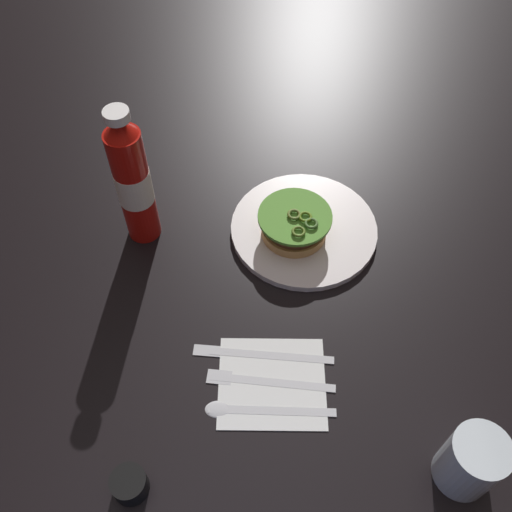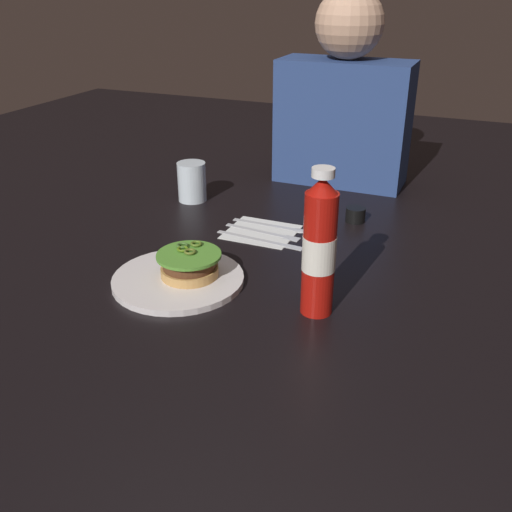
# 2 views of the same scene
# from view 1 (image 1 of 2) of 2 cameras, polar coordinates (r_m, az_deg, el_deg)

# --- Properties ---
(ground_plane) EXTENTS (3.00, 3.00, 0.00)m
(ground_plane) POSITION_cam_1_polar(r_m,az_deg,el_deg) (0.90, 0.21, -5.38)
(ground_plane) COLOR black
(dinner_plate) EXTENTS (0.25, 0.25, 0.01)m
(dinner_plate) POSITION_cam_1_polar(r_m,az_deg,el_deg) (0.99, 4.74, 2.74)
(dinner_plate) COLOR silver
(dinner_plate) RESTS_ON ground_plane
(burger_sandwich) EXTENTS (0.12, 0.12, 0.05)m
(burger_sandwich) POSITION_cam_1_polar(r_m,az_deg,el_deg) (0.95, 3.80, 3.23)
(burger_sandwich) COLOR tan
(burger_sandwich) RESTS_ON dinner_plate
(ketchup_bottle) EXTENTS (0.06, 0.06, 0.26)m
(ketchup_bottle) POSITION_cam_1_polar(r_m,az_deg,el_deg) (0.92, -12.37, 7.32)
(ketchup_bottle) COLOR #AD130C
(ketchup_bottle) RESTS_ON ground_plane
(water_glass) EXTENTS (0.07, 0.07, 0.10)m
(water_glass) POSITION_cam_1_polar(r_m,az_deg,el_deg) (0.79, 20.73, -18.80)
(water_glass) COLOR silver
(water_glass) RESTS_ON ground_plane
(condiment_cup) EXTENTS (0.05, 0.05, 0.03)m
(condiment_cup) POSITION_cam_1_polar(r_m,az_deg,el_deg) (0.79, -12.73, -21.51)
(condiment_cup) COLOR black
(condiment_cup) RESTS_ON ground_plane
(napkin) EXTENTS (0.15, 0.14, 0.00)m
(napkin) POSITION_cam_1_polar(r_m,az_deg,el_deg) (0.84, 1.51, -12.59)
(napkin) COLOR silver
(napkin) RESTS_ON ground_plane
(butter_knife) EXTENTS (0.21, 0.03, 0.00)m
(butter_knife) POSITION_cam_1_polar(r_m,az_deg,el_deg) (0.85, -0.31, -9.76)
(butter_knife) COLOR silver
(butter_knife) RESTS_ON napkin
(fork_utensil) EXTENTS (0.19, 0.03, 0.00)m
(fork_utensil) POSITION_cam_1_polar(r_m,az_deg,el_deg) (0.84, 0.20, -12.38)
(fork_utensil) COLOR silver
(fork_utensil) RESTS_ON napkin
(spoon_utensil) EXTENTS (0.18, 0.03, 0.00)m
(spoon_utensil) POSITION_cam_1_polar(r_m,az_deg,el_deg) (0.82, -0.55, -15.17)
(spoon_utensil) COLOR silver
(spoon_utensil) RESTS_ON napkin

